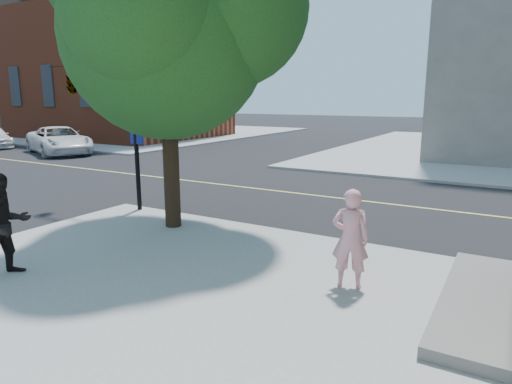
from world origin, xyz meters
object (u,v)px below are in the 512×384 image
Objects in this scene: car_a at (59,140)px; pedestrian at (5,225)px; man_on_phone at (350,239)px; street_tree at (170,10)px; signal_pole at (81,84)px.

pedestrian is at bearing -106.92° from car_a.
man_on_phone is at bearing -58.54° from pedestrian.
street_tree is (0.61, 4.01, 4.20)m from pedestrian.
signal_pole is (-9.18, 2.19, 2.72)m from man_on_phone.
car_a is (-21.31, 10.15, -0.18)m from man_on_phone.
signal_pole is (-4.24, 0.81, -1.56)m from street_tree.
man_on_phone is at bearing -16.57° from signal_pole.
pedestrian is 0.33× the size of car_a.
man_on_phone is 6.68m from street_tree.
car_a is at bearing 57.13° from pedestrian.
pedestrian reaches higher than man_on_phone.
pedestrian is (-5.54, -2.62, 0.08)m from man_on_phone.
man_on_phone is 9.82m from signal_pole.
pedestrian is at bearing -56.09° from signal_pole.
signal_pole reaches higher than man_on_phone.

